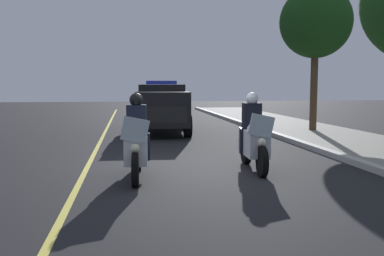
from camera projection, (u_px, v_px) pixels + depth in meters
name	position (u px, v px, depth m)	size (l,w,h in m)	color
ground_plane	(193.00, 168.00, 9.66)	(80.00, 80.00, 0.00)	black
curb_strip	(353.00, 161.00, 10.21)	(48.00, 0.24, 0.15)	#B7B5AD
lane_stripe_center	(85.00, 171.00, 9.31)	(48.00, 0.12, 0.01)	#E0D14C
police_motorcycle_lead_left	(136.00, 144.00, 8.62)	(2.14, 0.60, 1.72)	black
police_motorcycle_lead_right	(254.00, 139.00, 9.44)	(2.14, 0.60, 1.72)	black
police_suv	(162.00, 106.00, 16.84)	(4.99, 2.28, 2.05)	black
tree_far_back	(316.00, 22.00, 16.58)	(2.79, 2.79, 5.64)	#4C3823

